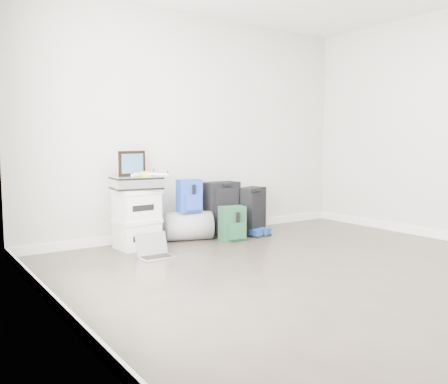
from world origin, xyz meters
TOP-DOWN VIEW (x-y plane):
  - ground at (0.00, 0.00)m, footprint 5.00×5.00m
  - room_envelope at (0.00, 0.02)m, footprint 4.52×5.02m
  - boxes_stack at (-0.96, 2.17)m, footprint 0.48×0.41m
  - briefcase at (-0.96, 2.17)m, footprint 0.53×0.42m
  - painting at (-0.96, 2.27)m, footprint 0.36×0.13m
  - drone at (-0.88, 2.15)m, footprint 0.45×0.45m
  - duffel_bag at (-0.28, 2.21)m, footprint 0.63×0.50m
  - blue_backpack at (-0.28, 2.18)m, footprint 0.29×0.23m
  - large_suitcase at (0.18, 2.21)m, footprint 0.44×0.29m
  - green_backpack at (0.12, 1.88)m, footprint 0.32×0.26m
  - carry_on at (0.57, 2.08)m, footprint 0.43×0.36m
  - shoes at (0.54, 1.96)m, footprint 0.30×0.31m
  - rolled_rug at (0.87, 2.30)m, footprint 0.19×0.19m
  - laptop at (-0.99, 1.67)m, footprint 0.34×0.24m

SIDE VIEW (x-z plane):
  - ground at x=0.00m, z-range 0.00..0.00m
  - shoes at x=0.54m, z-range 0.00..0.09m
  - laptop at x=-0.99m, z-range -0.06..0.18m
  - duffel_bag at x=-0.28m, z-range 0.00..0.34m
  - green_backpack at x=0.12m, z-range -0.01..0.40m
  - rolled_rug at x=0.87m, z-range 0.00..0.58m
  - carry_on at x=0.57m, z-range 0.00..0.59m
  - boxes_stack at x=-0.96m, z-range 0.00..0.65m
  - large_suitcase at x=0.18m, z-range 0.00..0.67m
  - blue_backpack at x=-0.28m, z-range 0.33..0.72m
  - briefcase at x=-0.96m, z-range 0.65..0.79m
  - drone at x=-0.88m, z-range 0.79..0.84m
  - painting at x=-0.96m, z-range 0.79..1.07m
  - room_envelope at x=0.00m, z-range 0.37..3.08m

